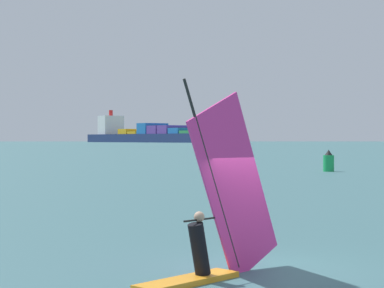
% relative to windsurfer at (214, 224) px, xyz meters
% --- Properties ---
extents(ground_plane, '(4000.00, 4000.00, 0.00)m').
position_rel_windsurfer_xyz_m(ground_plane, '(1.22, 0.74, -1.12)').
color(ground_plane, '#386066').
extents(windsurfer, '(3.49, 3.00, 4.32)m').
position_rel_windsurfer_xyz_m(windsurfer, '(0.00, 0.00, 0.00)').
color(windsurfer, orange).
rests_on(windsurfer, ground_plane).
extents(cargo_ship, '(123.61, 185.71, 33.86)m').
position_rel_windsurfer_xyz_m(cargo_ship, '(45.05, 684.10, 6.20)').
color(cargo_ship, navy).
rests_on(cargo_ship, ground_plane).
extents(channel_buoy, '(0.98, 0.98, 1.97)m').
position_rel_windsurfer_xyz_m(channel_buoy, '(18.07, 47.47, -0.24)').
color(channel_buoy, '#19994C').
rests_on(channel_buoy, ground_plane).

